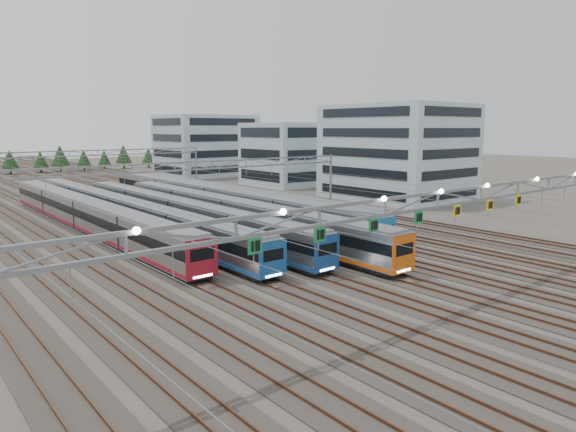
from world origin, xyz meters
TOP-DOWN VIEW (x-y plane):
  - ground at (0.00, 0.00)m, footprint 400.00×400.00m
  - track_bed at (0.00, 100.00)m, footprint 54.00×260.00m
  - train_a at (-11.25, 41.12)m, footprint 2.86×55.68m
  - train_b at (-6.75, 42.29)m, footprint 2.69×64.50m
  - train_c at (-2.25, 34.87)m, footprint 2.77×52.44m
  - train_d at (2.25, 30.03)m, footprint 2.88×51.32m
  - train_e at (6.75, 41.80)m, footprint 2.96×63.36m
  - train_f at (11.25, 45.38)m, footprint 2.59×63.28m
  - gantry_near at (-0.05, -0.12)m, footprint 56.36×0.61m
  - gantry_mid at (0.00, 40.00)m, footprint 56.36×0.36m
  - gantry_far at (0.00, 85.00)m, footprint 56.36×0.36m
  - depot_bldg_south at (41.22, 37.12)m, footprint 18.00×22.00m
  - depot_bldg_mid at (39.44, 66.07)m, footprint 14.00×16.00m
  - depot_bldg_north at (37.94, 97.60)m, footprint 22.00×18.00m

SIDE VIEW (x-z plane):
  - ground at x=0.00m, z-range 0.00..0.00m
  - track_bed at x=0.00m, z-range -1.22..4.20m
  - train_f at x=11.25m, z-range 0.25..3.61m
  - train_b at x=-6.75m, z-range 0.25..3.75m
  - train_c at x=-2.25m, z-range 0.25..3.86m
  - train_a at x=-11.25m, z-range 0.25..3.97m
  - train_d at x=2.25m, z-range 0.25..4.00m
  - train_e at x=6.75m, z-range 0.25..4.12m
  - gantry_mid at x=0.00m, z-range 2.39..10.39m
  - gantry_far at x=0.00m, z-range 2.39..10.39m
  - depot_bldg_mid at x=39.44m, z-range 0.00..13.39m
  - gantry_near at x=-0.05m, z-range 3.05..11.13m
  - depot_bldg_north at x=37.94m, z-range 0.00..15.55m
  - depot_bldg_south at x=41.22m, z-range 0.00..16.24m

